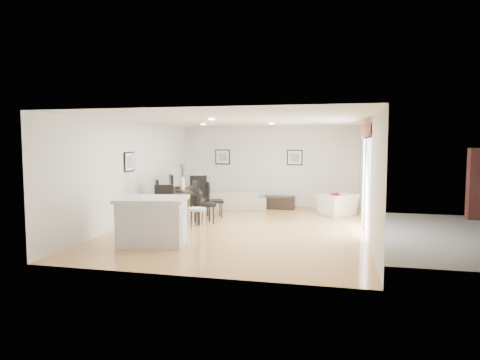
% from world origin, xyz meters
% --- Properties ---
extents(ground, '(8.00, 8.00, 0.00)m').
position_xyz_m(ground, '(0.00, 0.00, 0.00)').
color(ground, tan).
rests_on(ground, ground).
extents(wall_back, '(6.00, 0.04, 2.70)m').
position_xyz_m(wall_back, '(0.00, 4.00, 1.35)').
color(wall_back, silver).
rests_on(wall_back, ground).
extents(wall_front, '(6.00, 0.04, 2.70)m').
position_xyz_m(wall_front, '(0.00, -4.00, 1.35)').
color(wall_front, silver).
rests_on(wall_front, ground).
extents(wall_left, '(0.04, 8.00, 2.70)m').
position_xyz_m(wall_left, '(-3.00, 0.00, 1.35)').
color(wall_left, silver).
rests_on(wall_left, ground).
extents(wall_right, '(0.04, 8.00, 2.70)m').
position_xyz_m(wall_right, '(3.00, 0.00, 1.35)').
color(wall_right, silver).
rests_on(wall_right, ground).
extents(ceiling, '(6.00, 8.00, 0.02)m').
position_xyz_m(ceiling, '(0.00, 0.00, 2.70)').
color(ceiling, white).
rests_on(ceiling, wall_back).
extents(sofa, '(2.17, 1.36, 0.59)m').
position_xyz_m(sofa, '(-0.94, 2.89, 0.30)').
color(sofa, gray).
rests_on(sofa, ground).
extents(armchair, '(1.31, 1.31, 0.64)m').
position_xyz_m(armchair, '(2.34, 2.53, 0.32)').
color(armchair, beige).
rests_on(armchair, ground).
extents(dining_table, '(1.66, 2.20, 0.82)m').
position_xyz_m(dining_table, '(-1.91, 0.87, 0.74)').
color(dining_table, black).
rests_on(dining_table, ground).
extents(dining_chair_wnear, '(0.68, 0.68, 1.13)m').
position_xyz_m(dining_chair_wnear, '(-2.62, 0.42, 0.63)').
color(dining_chair_wnear, black).
rests_on(dining_chair_wnear, ground).
extents(dining_chair_wfar, '(0.73, 0.73, 1.20)m').
position_xyz_m(dining_chair_wfar, '(-2.61, 1.41, 0.67)').
color(dining_chair_wfar, black).
rests_on(dining_chair_wfar, ground).
extents(dining_chair_enear, '(0.71, 0.71, 1.14)m').
position_xyz_m(dining_chair_enear, '(-1.21, 0.32, 0.64)').
color(dining_chair_enear, black).
rests_on(dining_chair_enear, ground).
extents(dining_chair_efar, '(0.61, 0.61, 1.03)m').
position_xyz_m(dining_chair_efar, '(-1.21, 1.33, 0.58)').
color(dining_chair_efar, black).
rests_on(dining_chair_efar, ground).
extents(dining_chair_head, '(0.63, 0.63, 1.08)m').
position_xyz_m(dining_chair_head, '(-1.95, -0.36, 0.60)').
color(dining_chair_head, black).
rests_on(dining_chair_head, ground).
extents(dining_chair_foot, '(0.68, 0.68, 1.15)m').
position_xyz_m(dining_chair_foot, '(-1.87, 2.09, 0.64)').
color(dining_chair_foot, black).
rests_on(dining_chair_foot, ground).
extents(vase, '(0.90, 1.41, 0.74)m').
position_xyz_m(vase, '(-1.91, 0.87, 1.10)').
color(vase, white).
rests_on(vase, dining_table).
extents(coffee_table, '(1.00, 0.61, 0.40)m').
position_xyz_m(coffee_table, '(0.46, 3.40, 0.20)').
color(coffee_table, black).
rests_on(coffee_table, ground).
extents(side_table, '(0.53, 0.53, 0.62)m').
position_xyz_m(side_table, '(-2.29, 3.66, 0.31)').
color(side_table, black).
rests_on(side_table, ground).
extents(table_lamp, '(0.22, 0.22, 0.42)m').
position_xyz_m(table_lamp, '(-2.29, 3.66, 0.89)').
color(table_lamp, white).
rests_on(table_lamp, side_table).
extents(cushion, '(0.24, 0.31, 0.30)m').
position_xyz_m(cushion, '(2.25, 2.43, 0.52)').
color(cushion, maroon).
rests_on(cushion, armchair).
extents(kitchen_island, '(1.60, 1.34, 0.99)m').
position_xyz_m(kitchen_island, '(-1.47, -2.09, 0.50)').
color(kitchen_island, '#BABABC').
rests_on(kitchen_island, ground).
extents(bar_stool, '(0.37, 0.37, 0.81)m').
position_xyz_m(bar_stool, '(-0.49, -2.09, 0.69)').
color(bar_stool, white).
rests_on(bar_stool, ground).
extents(framed_print_back_left, '(0.52, 0.04, 0.52)m').
position_xyz_m(framed_print_back_left, '(-1.60, 3.97, 1.65)').
color(framed_print_back_left, black).
rests_on(framed_print_back_left, wall_back).
extents(framed_print_back_right, '(0.52, 0.04, 0.52)m').
position_xyz_m(framed_print_back_right, '(0.90, 3.97, 1.65)').
color(framed_print_back_right, black).
rests_on(framed_print_back_right, wall_back).
extents(framed_print_left_wall, '(0.04, 0.52, 0.52)m').
position_xyz_m(framed_print_left_wall, '(-2.97, -0.20, 1.65)').
color(framed_print_left_wall, black).
rests_on(framed_print_left_wall, wall_left).
extents(sliding_door, '(0.12, 2.70, 2.57)m').
position_xyz_m(sliding_door, '(2.96, 0.30, 1.66)').
color(sliding_door, white).
rests_on(sliding_door, wall_right).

